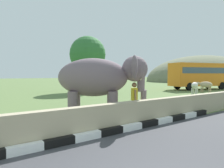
% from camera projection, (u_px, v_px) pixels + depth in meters
% --- Properties ---
extents(striped_curb, '(16.20, 0.20, 0.24)m').
position_uv_depth(striped_curb, '(43.00, 145.00, 5.41)').
color(striped_curb, white).
rests_on(striped_curb, ground_plane).
extents(barrier_parapet, '(28.00, 0.36, 1.00)m').
position_uv_depth(barrier_parapet, '(108.00, 118.00, 7.02)').
color(barrier_parapet, tan).
rests_on(barrier_parapet, ground_plane).
extents(elephant, '(3.95, 3.55, 2.86)m').
position_uv_depth(elephant, '(101.00, 78.00, 9.02)').
color(elephant, slate).
rests_on(elephant, ground_plane).
extents(person_handler, '(0.42, 0.61, 1.66)m').
position_uv_depth(person_handler, '(134.00, 98.00, 9.28)').
color(person_handler, navy).
rests_on(person_handler, ground_plane).
extents(bus_orange, '(8.86, 4.67, 3.50)m').
position_uv_depth(bus_orange, '(200.00, 74.00, 27.20)').
color(bus_orange, orange).
rests_on(bus_orange, ground_plane).
extents(cow_near, '(1.91, 1.11, 1.23)m').
position_uv_depth(cow_near, '(195.00, 85.00, 20.96)').
color(cow_near, beige).
rests_on(cow_near, ground_plane).
extents(cow_mid, '(0.61, 1.88, 1.23)m').
position_uv_depth(cow_mid, '(206.00, 85.00, 22.57)').
color(cow_mid, tan).
rests_on(cow_mid, ground_plane).
extents(tree_distant, '(4.15, 4.15, 6.43)m').
position_uv_depth(tree_distant, '(88.00, 54.00, 23.28)').
color(tree_distant, brown).
rests_on(tree_distant, ground_plane).
extents(hill_east, '(36.56, 29.24, 15.09)m').
position_uv_depth(hill_east, '(203.00, 81.00, 59.76)').
color(hill_east, '#676B52').
rests_on(hill_east, ground_plane).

